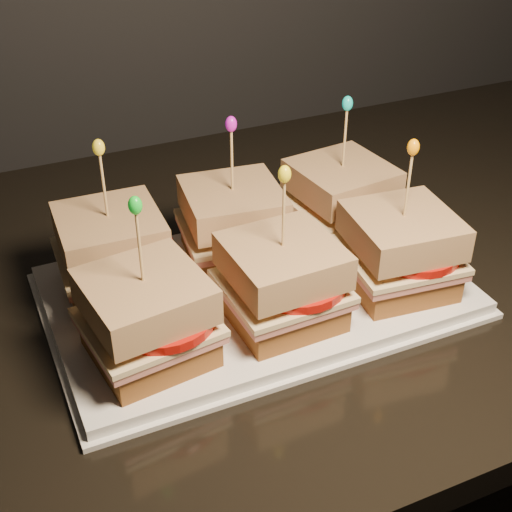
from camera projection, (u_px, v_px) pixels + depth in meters
name	position (u px, v px, depth m)	size (l,w,h in m)	color
granite_slab	(160.00, 294.00, 0.81)	(2.23, 0.73, 0.03)	black
platter	(256.00, 291.00, 0.77)	(0.43, 0.27, 0.02)	white
platter_rim	(256.00, 296.00, 0.77)	(0.44, 0.28, 0.01)	white
sandwich_0_bread_bot	(115.00, 274.00, 0.76)	(0.10, 0.10, 0.03)	brown
sandwich_0_ham	(114.00, 260.00, 0.75)	(0.11, 0.11, 0.01)	tan
sandwich_0_cheese	(113.00, 255.00, 0.74)	(0.11, 0.11, 0.01)	beige
sandwich_0_tomato	(125.00, 249.00, 0.74)	(0.10, 0.10, 0.01)	#AC1009
sandwich_0_bread_top	(110.00, 230.00, 0.73)	(0.10, 0.10, 0.03)	#612A0C
sandwich_0_pick	(104.00, 189.00, 0.70)	(0.00, 0.00, 0.09)	tan
sandwich_0_frill	(99.00, 147.00, 0.68)	(0.01, 0.01, 0.02)	yellow
sandwich_1_bread_bot	(234.00, 246.00, 0.80)	(0.10, 0.10, 0.03)	brown
sandwich_1_ham	(233.00, 232.00, 0.79)	(0.11, 0.11, 0.01)	tan
sandwich_1_cheese	(233.00, 227.00, 0.79)	(0.11, 0.11, 0.01)	beige
sandwich_1_tomato	(245.00, 221.00, 0.79)	(0.10, 0.10, 0.01)	#AC1009
sandwich_1_bread_top	(233.00, 204.00, 0.77)	(0.10, 0.10, 0.03)	#612A0C
sandwich_1_pick	(232.00, 164.00, 0.75)	(0.00, 0.00, 0.09)	tan
sandwich_1_frill	(231.00, 124.00, 0.72)	(0.01, 0.01, 0.02)	#BD12C2
sandwich_2_bread_bot	(339.00, 220.00, 0.85)	(0.10, 0.10, 0.03)	brown
sandwich_2_ham	(340.00, 207.00, 0.84)	(0.11, 0.11, 0.01)	tan
sandwich_2_cheese	(340.00, 202.00, 0.84)	(0.11, 0.11, 0.01)	beige
sandwich_2_tomato	(352.00, 197.00, 0.83)	(0.10, 0.10, 0.01)	#AC1009
sandwich_2_bread_top	(342.00, 180.00, 0.82)	(0.10, 0.10, 0.03)	#612A0C
sandwich_2_pick	(345.00, 142.00, 0.79)	(0.00, 0.00, 0.09)	tan
sandwich_2_frill	(347.00, 103.00, 0.77)	(0.01, 0.01, 0.02)	#0EBCB4
sandwich_3_bread_bot	(150.00, 343.00, 0.66)	(0.10, 0.10, 0.03)	brown
sandwich_3_ham	(148.00, 328.00, 0.65)	(0.11, 0.11, 0.01)	tan
sandwich_3_cheese	(148.00, 322.00, 0.65)	(0.11, 0.11, 0.01)	beige
sandwich_3_tomato	(162.00, 316.00, 0.65)	(0.10, 0.10, 0.01)	#AC1009
sandwich_3_bread_top	(145.00, 296.00, 0.63)	(0.10, 0.10, 0.03)	#612A0C
sandwich_3_pick	(140.00, 251.00, 0.61)	(0.00, 0.00, 0.09)	tan
sandwich_3_frill	(135.00, 205.00, 0.58)	(0.01, 0.01, 0.02)	green
sandwich_4_bread_bot	(281.00, 306.00, 0.71)	(0.10, 0.10, 0.03)	brown
sandwich_4_ham	(282.00, 292.00, 0.70)	(0.11, 0.11, 0.01)	tan
sandwich_4_cheese	(282.00, 286.00, 0.70)	(0.11, 0.11, 0.01)	beige
sandwich_4_tomato	(296.00, 280.00, 0.69)	(0.10, 0.10, 0.01)	#AC1009
sandwich_4_bread_top	(282.00, 261.00, 0.68)	(0.10, 0.10, 0.03)	#612A0C
sandwich_4_pick	(284.00, 218.00, 0.65)	(0.00, 0.00, 0.09)	tan
sandwich_4_frill	(285.00, 174.00, 0.63)	(0.01, 0.01, 0.02)	yellow
sandwich_5_bread_bot	(396.00, 274.00, 0.76)	(0.10, 0.10, 0.03)	brown
sandwich_5_ham	(398.00, 260.00, 0.75)	(0.11, 0.11, 0.01)	tan
sandwich_5_cheese	(399.00, 254.00, 0.74)	(0.11, 0.11, 0.01)	beige
sandwich_5_tomato	(413.00, 249.00, 0.74)	(0.10, 0.10, 0.01)	#AC1009
sandwich_5_bread_top	(402.00, 230.00, 0.73)	(0.10, 0.10, 0.03)	#612A0C
sandwich_5_pick	(408.00, 189.00, 0.70)	(0.00, 0.00, 0.09)	tan
sandwich_5_frill	(413.00, 147.00, 0.68)	(0.01, 0.01, 0.02)	orange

